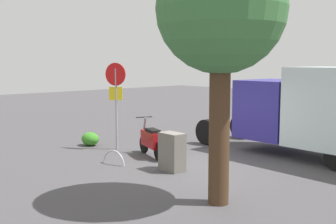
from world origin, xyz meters
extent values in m
plane|color=#49474A|center=(0.00, 0.00, 0.00)|extent=(60.00, 60.00, 0.00)
cylinder|color=black|center=(1.78, -4.54, 0.45)|extent=(0.91, 0.30, 0.90)
cylinder|color=black|center=(1.87, -2.65, 0.45)|extent=(0.91, 0.30, 0.90)
cube|color=#332D92|center=(-0.32, -3.49, 1.40)|extent=(1.90, 2.19, 1.90)
cube|color=black|center=(-0.32, -3.49, 2.00)|extent=(1.92, 2.03, 0.60)
cylinder|color=black|center=(2.38, -0.12, 0.28)|extent=(0.56, 0.28, 0.56)
cylinder|color=black|center=(1.21, 0.31, 0.28)|extent=(0.56, 0.28, 0.56)
cube|color=maroon|center=(1.75, 0.11, 0.56)|extent=(1.14, 0.67, 0.48)
cube|color=black|center=(1.65, 0.14, 0.83)|extent=(0.70, 0.48, 0.12)
cylinder|color=slate|center=(2.34, -0.10, 0.83)|extent=(0.29, 0.16, 0.69)
cylinder|color=black|center=(2.34, -0.10, 1.18)|extent=(0.22, 0.53, 0.04)
cylinder|color=#9E9EA3|center=(3.41, 0.20, 1.36)|extent=(0.08, 0.08, 2.73)
cylinder|color=red|center=(3.41, 0.22, 2.54)|extent=(0.71, 0.32, 0.76)
cube|color=yellow|center=(3.41, 0.22, 1.90)|extent=(0.33, 0.33, 0.44)
cylinder|color=#47301E|center=(-2.46, 1.98, 1.54)|extent=(0.43, 0.43, 3.08)
sphere|color=#396E3A|center=(-2.46, 1.98, 4.00)|extent=(2.61, 2.61, 2.61)
cube|color=slate|center=(0.11, 0.82, 0.52)|extent=(0.72, 0.48, 1.04)
torus|color=#B7B7BC|center=(1.78, 1.54, 0.00)|extent=(0.85, 0.17, 0.85)
ellipsoid|color=#388724|center=(4.58, 0.50, 0.24)|extent=(0.70, 0.57, 0.47)
camera|label=1|loc=(-7.81, 8.57, 2.93)|focal=44.55mm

